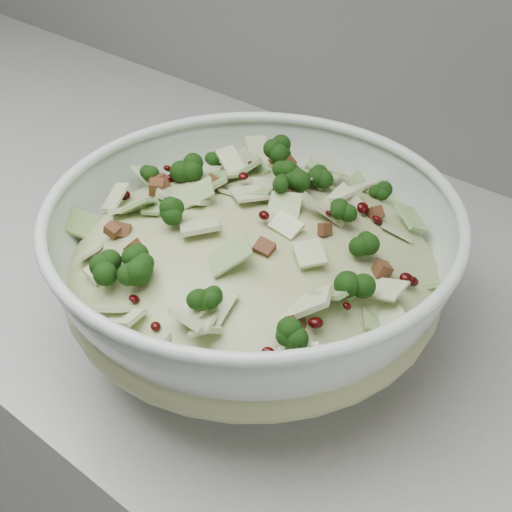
# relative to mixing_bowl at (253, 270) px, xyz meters

# --- Properties ---
(counter) EXTENTS (3.60, 0.60, 0.90)m
(counter) POSITION_rel_mixing_bowl_xyz_m (-0.50, 0.10, -0.52)
(counter) COLOR #B0B1AC
(counter) RESTS_ON floor
(mixing_bowl) EXTENTS (0.46, 0.46, 0.14)m
(mixing_bowl) POSITION_rel_mixing_bowl_xyz_m (0.00, 0.00, 0.00)
(mixing_bowl) COLOR silver
(mixing_bowl) RESTS_ON counter
(salad) EXTENTS (0.45, 0.45, 0.14)m
(salad) POSITION_rel_mixing_bowl_xyz_m (-0.00, -0.00, 0.02)
(salad) COLOR tan
(salad) RESTS_ON mixing_bowl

